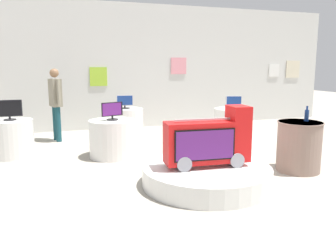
{
  "coord_description": "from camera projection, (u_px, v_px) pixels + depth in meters",
  "views": [
    {
      "loc": [
        -2.28,
        -4.83,
        1.71
      ],
      "look_at": [
        -0.56,
        0.41,
        0.79
      ],
      "focal_mm": 35.85,
      "sensor_mm": 36.0,
      "label": 1
    }
  ],
  "objects": [
    {
      "name": "ground_plane",
      "position": [
        208.0,
        171.0,
        5.51
      ],
      "size": [
        30.0,
        30.0,
        0.0
      ],
      "primitive_type": "plane",
      "color": "#A8A091"
    },
    {
      "name": "back_wall_display",
      "position": [
        143.0,
        67.0,
        9.31
      ],
      "size": [
        11.68,
        0.13,
        3.38
      ],
      "color": "silver",
      "rests_on": "ground"
    },
    {
      "name": "main_display_pedestal",
      "position": [
        206.0,
        175.0,
        4.88
      ],
      "size": [
        1.86,
        1.86,
        0.28
      ],
      "primitive_type": "cylinder",
      "color": "silver",
      "rests_on": "ground"
    },
    {
      "name": "novelty_firetruck_tv",
      "position": [
        209.0,
        142.0,
        4.8
      ],
      "size": [
        1.25,
        0.48,
        0.86
      ],
      "color": "gray",
      "rests_on": "main_display_pedestal"
    },
    {
      "name": "display_pedestal_left_rear",
      "position": [
        125.0,
        123.0,
        8.05
      ],
      "size": [
        0.86,
        0.86,
        0.7
      ],
      "primitive_type": "cylinder",
      "color": "silver",
      "rests_on": "ground"
    },
    {
      "name": "tv_on_left_rear",
      "position": [
        125.0,
        102.0,
        7.97
      ],
      "size": [
        0.39,
        0.24,
        0.32
      ],
      "color": "black",
      "rests_on": "display_pedestal_left_rear"
    },
    {
      "name": "display_pedestal_center_rear",
      "position": [
        11.0,
        138.0,
        6.34
      ],
      "size": [
        0.81,
        0.81,
        0.7
      ],
      "primitive_type": "cylinder",
      "color": "silver",
      "rests_on": "ground"
    },
    {
      "name": "tv_on_center_rear",
      "position": [
        9.0,
        110.0,
        6.25
      ],
      "size": [
        0.46,
        0.22,
        0.38
      ],
      "color": "black",
      "rests_on": "display_pedestal_center_rear"
    },
    {
      "name": "display_pedestal_right_rear",
      "position": [
        113.0,
        138.0,
        6.36
      ],
      "size": [
        0.89,
        0.89,
        0.7
      ],
      "primitive_type": "cylinder",
      "color": "silver",
      "rests_on": "ground"
    },
    {
      "name": "tv_on_right_rear",
      "position": [
        112.0,
        111.0,
        6.27
      ],
      "size": [
        0.41,
        0.21,
        0.34
      ],
      "color": "black",
      "rests_on": "display_pedestal_right_rear"
    },
    {
      "name": "display_pedestal_far_right",
      "position": [
        233.0,
        123.0,
        8.05
      ],
      "size": [
        0.89,
        0.89,
        0.7
      ],
      "primitive_type": "cylinder",
      "color": "silver",
      "rests_on": "ground"
    },
    {
      "name": "tv_on_far_right",
      "position": [
        233.0,
        102.0,
        7.96
      ],
      "size": [
        0.37,
        0.17,
        0.3
      ],
      "color": "black",
      "rests_on": "display_pedestal_far_right"
    },
    {
      "name": "side_table_round",
      "position": [
        299.0,
        146.0,
        5.48
      ],
      "size": [
        0.72,
        0.72,
        0.82
      ],
      "color": "gray",
      "rests_on": "ground"
    },
    {
      "name": "bottle_on_side_table",
      "position": [
        307.0,
        115.0,
        5.46
      ],
      "size": [
        0.07,
        0.07,
        0.25
      ],
      "color": "navy",
      "rests_on": "side_table_round"
    },
    {
      "name": "shopper_browsing_near_truck",
      "position": [
        56.0,
        99.0,
        7.6
      ],
      "size": [
        0.3,
        0.54,
        1.65
      ],
      "color": "#194751",
      "rests_on": "ground"
    }
  ]
}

